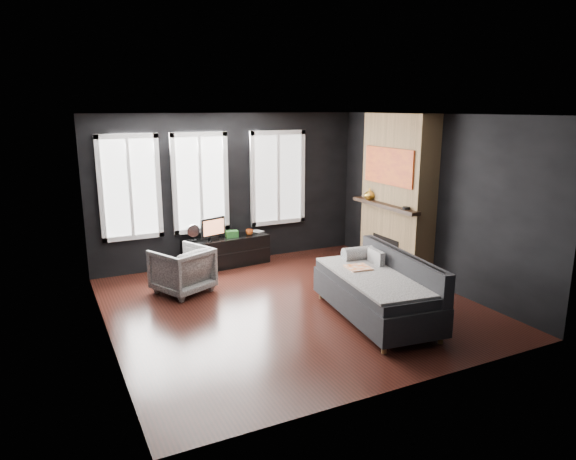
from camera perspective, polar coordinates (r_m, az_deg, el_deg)
name	(u,v)px	position (r m, az deg, el deg)	size (l,w,h in m)	color
floor	(291,306)	(7.50, 0.33, -8.39)	(5.00, 5.00, 0.00)	black
ceiling	(291,114)	(6.96, 0.36, 12.71)	(5.00, 5.00, 0.00)	white
wall_back	(229,189)	(9.37, -6.52, 4.54)	(5.00, 0.02, 2.70)	black
wall_left	(101,233)	(6.42, -20.05, -0.35)	(0.02, 5.00, 2.70)	black
wall_right	(431,200)	(8.50, 15.62, 3.21)	(0.02, 5.00, 2.70)	black
windows	(204,132)	(9.09, -9.32, 10.70)	(4.00, 0.16, 1.76)	white
fireplace	(397,195)	(8.83, 12.07, 3.77)	(0.70, 1.62, 2.70)	#93724C
sofa	(376,287)	(7.01, 9.72, -6.25)	(1.05, 2.10, 0.90)	black
stripe_pillow	(376,262)	(7.41, 9.74, -3.53)	(0.08, 0.35, 0.35)	gray
armchair	(182,268)	(8.07, -11.67, -4.13)	(0.76, 0.71, 0.78)	silver
media_console	(226,251)	(9.31, -6.85, -2.38)	(1.54, 0.48, 0.53)	black
monitor	(213,227)	(9.07, -8.34, 0.32)	(0.50, 0.11, 0.44)	black
desk_fan	(193,233)	(9.00, -10.47, -0.29)	(0.22, 0.22, 0.31)	gray
mug	(249,231)	(9.35, -4.30, -0.15)	(0.13, 0.10, 0.13)	#D45017
book	(254,227)	(9.52, -3.83, 0.39)	(0.17, 0.02, 0.23)	#B8B08E
storage_box	(232,234)	(9.23, -6.25, -0.43)	(0.21, 0.14, 0.12)	#2A6E2B
mantel_vase	(370,194)	(9.04, 9.05, 3.96)	(0.19, 0.20, 0.19)	gold
mantel_clock	(406,208)	(8.27, 13.01, 2.38)	(0.12, 0.12, 0.04)	black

